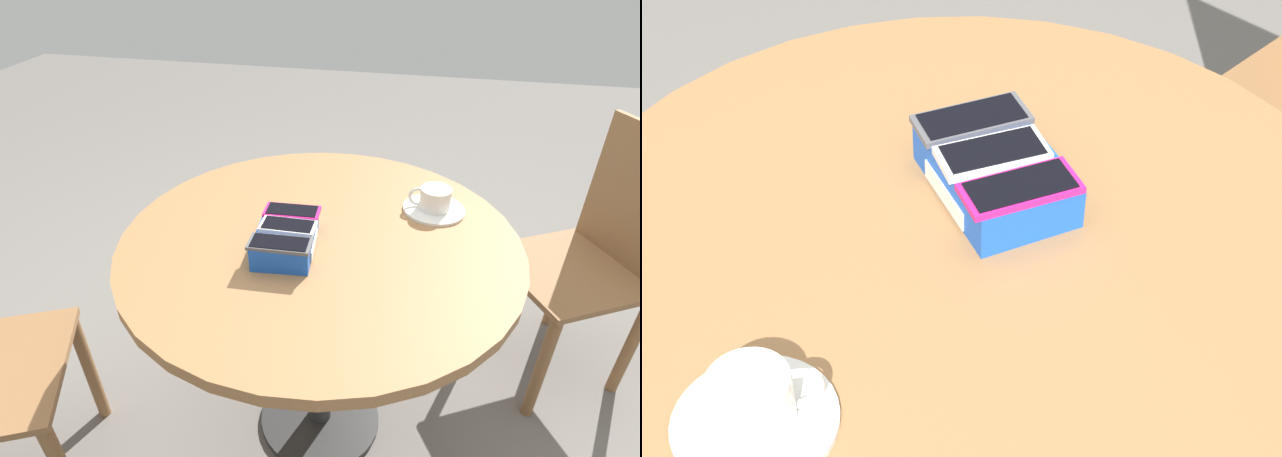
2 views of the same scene
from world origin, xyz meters
TOP-DOWN VIEW (x-y plane):
  - ground_plane at (0.00, 0.00)m, footprint 8.00×8.00m
  - round_table at (0.00, 0.00)m, footprint 0.98×0.98m
  - phone_box at (-0.07, 0.07)m, footprint 0.21×0.15m
  - phone_gray at (-0.14, 0.06)m, footprint 0.07×0.14m
  - phone_white at (-0.07, 0.06)m, footprint 0.06×0.13m
  - phone_magenta at (-0.00, 0.07)m, footprint 0.07×0.14m
  - saucer at (0.18, -0.27)m, footprint 0.16×0.16m
  - coffee_cup at (0.18, -0.27)m, footprint 0.08×0.11m
  - chair_near_window at (0.42, -0.78)m, footprint 0.52×0.52m

SIDE VIEW (x-z plane):
  - ground_plane at x=0.00m, z-range 0.00..0.00m
  - chair_near_window at x=0.42m, z-range 0.01..0.88m
  - round_table at x=0.00m, z-range 0.25..0.97m
  - saucer at x=0.18m, z-range 0.71..0.72m
  - phone_box at x=-0.07m, z-range 0.71..0.77m
  - coffee_cup at x=0.18m, z-range 0.72..0.78m
  - phone_gray at x=-0.14m, z-range 0.77..0.78m
  - phone_magenta at x=0.00m, z-range 0.77..0.78m
  - phone_white at x=-0.07m, z-range 0.77..0.78m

